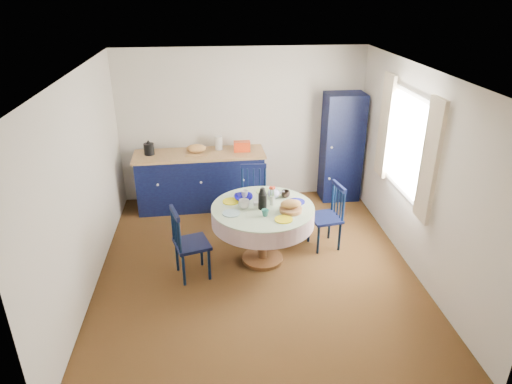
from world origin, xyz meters
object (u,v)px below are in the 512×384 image
Objects in this scene: mug_c at (286,194)px; mug_d at (245,194)px; chair_far at (254,197)px; pantry_cabinet at (342,147)px; chair_left at (188,243)px; mug_b at (265,213)px; cobalt_bowl at (244,198)px; kitchen_counter at (201,179)px; mug_a at (244,204)px; dining_table at (263,216)px; chair_right at (328,216)px.

mug_c is 0.54m from mug_d.
chair_far reaches higher than mug_d.
pantry_cabinet is 3.27m from chair_left.
mug_b is at bearing -123.44° from mug_c.
mug_c is 0.56m from cobalt_bowl.
mug_d is at bearing -69.04° from kitchen_counter.
mug_d is at bearing -68.82° from chair_left.
dining_table is at bearing -0.55° from mug_a.
kitchen_counter is 2.38m from pantry_cabinet.
dining_table is at bearing -45.00° from cobalt_bowl.
mug_a reaches higher than cobalt_bowl.
mug_d is 0.42× the size of cobalt_bowl.
kitchen_counter reaches higher than mug_b.
dining_table is at bearing -56.24° from mug_d.
pantry_cabinet is 1.91× the size of chair_left.
chair_right is (0.93, 0.29, -0.20)m from dining_table.
pantry_cabinet is at bearing 50.47° from dining_table.
chair_far is at bearing 73.95° from cobalt_bowl.
dining_table is 0.99m from chair_right.
mug_d is (0.61, -1.42, 0.37)m from kitchen_counter.
chair_far is 1.17m from chair_right.
chair_right is at bearing -41.87° from kitchen_counter.
cobalt_bowl is at bearing 135.00° from dining_table.
cobalt_bowl is (-0.02, -0.09, -0.02)m from mug_d.
dining_table is 0.31m from mug_a.
chair_left is 0.84m from mug_a.
mug_a is at bearing -156.02° from mug_c.
mug_d is (-0.54, 0.06, 0.00)m from mug_c.
mug_b is at bearing -87.32° from chair_far.
chair_far is at bearing -136.13° from chair_right.
pantry_cabinet is 2.58m from mug_b.
mug_a is at bearing -101.00° from chair_far.
kitchen_counter reaches higher than cobalt_bowl.
dining_table is 0.45m from mug_c.
cobalt_bowl is at bearing 115.25° from mug_b.
kitchen_counter reaches higher than dining_table.
chair_far is 0.78m from mug_d.
chair_right reaches higher than cobalt_bowl.
mug_a is 1.17× the size of mug_c.
mug_c is 0.48× the size of cobalt_bowl.
mug_d is (-0.19, -0.66, 0.36)m from chair_far.
cobalt_bowl is (-0.23, 0.48, -0.01)m from mug_b.
mug_d reaches higher than cobalt_bowl.
chair_far is 10.51× the size of mug_b.
chair_left is at bearing -165.17° from dining_table.
chair_left is 8.07× the size of mug_c.
mug_c is at bearing -62.34° from chair_far.
chair_right is 10.23× the size of mug_b.
kitchen_counter is at bearing -139.75° from chair_right.
dining_table is at bearing -141.63° from mug_c.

